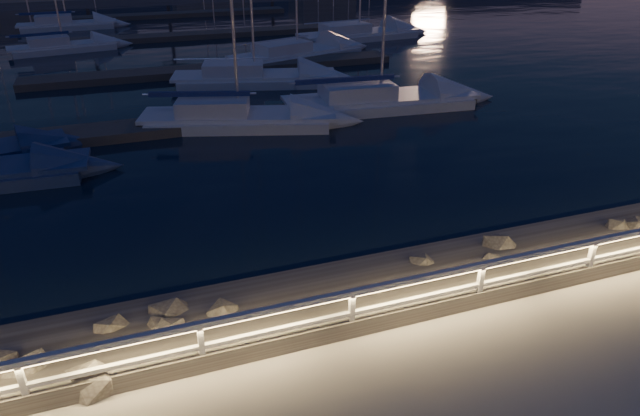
{
  "coord_description": "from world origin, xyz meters",
  "views": [
    {
      "loc": [
        -5.71,
        -8.51,
        7.52
      ],
      "look_at": [
        -1.25,
        4.0,
        0.85
      ],
      "focal_mm": 32.0,
      "sensor_mm": 36.0,
      "label": 1
    }
  ],
  "objects_px": {
    "sailboat_g": "(250,76)",
    "sailboat_n": "(65,24)",
    "sailboat_l": "(356,33)",
    "sailboat_f": "(234,116)",
    "sailboat_j": "(61,46)",
    "sailboat_c": "(376,99)",
    "guard_rail": "(438,284)",
    "sailboat_h": "(294,53)"
  },
  "relations": [
    {
      "from": "sailboat_h",
      "to": "sailboat_j",
      "type": "height_order",
      "value": "sailboat_h"
    },
    {
      "from": "sailboat_g",
      "to": "sailboat_l",
      "type": "distance_m",
      "value": 15.22
    },
    {
      "from": "sailboat_c",
      "to": "sailboat_h",
      "type": "height_order",
      "value": "sailboat_h"
    },
    {
      "from": "guard_rail",
      "to": "sailboat_c",
      "type": "height_order",
      "value": "sailboat_c"
    },
    {
      "from": "guard_rail",
      "to": "sailboat_l",
      "type": "xyz_separation_m",
      "value": [
        12.19,
        33.18,
        -0.91
      ]
    },
    {
      "from": "sailboat_j",
      "to": "sailboat_n",
      "type": "height_order",
      "value": "sailboat_n"
    },
    {
      "from": "guard_rail",
      "to": "sailboat_c",
      "type": "xyz_separation_m",
      "value": [
        5.95,
        16.0,
        -0.9
      ]
    },
    {
      "from": "sailboat_g",
      "to": "sailboat_n",
      "type": "distance_m",
      "value": 25.47
    },
    {
      "from": "sailboat_c",
      "to": "sailboat_j",
      "type": "relative_size",
      "value": 1.29
    },
    {
      "from": "sailboat_g",
      "to": "sailboat_h",
      "type": "height_order",
      "value": "sailboat_h"
    },
    {
      "from": "sailboat_j",
      "to": "sailboat_g",
      "type": "bearing_deg",
      "value": -61.55
    },
    {
      "from": "sailboat_j",
      "to": "sailboat_n",
      "type": "distance_m",
      "value": 9.98
    },
    {
      "from": "guard_rail",
      "to": "sailboat_h",
      "type": "xyz_separation_m",
      "value": [
        5.54,
        27.9,
        -0.92
      ]
    },
    {
      "from": "sailboat_c",
      "to": "sailboat_j",
      "type": "distance_m",
      "value": 24.81
    },
    {
      "from": "guard_rail",
      "to": "sailboat_h",
      "type": "relative_size",
      "value": 2.77
    },
    {
      "from": "sailboat_h",
      "to": "sailboat_n",
      "type": "distance_m",
      "value": 23.12
    },
    {
      "from": "guard_rail",
      "to": "sailboat_c",
      "type": "distance_m",
      "value": 17.1
    },
    {
      "from": "sailboat_g",
      "to": "sailboat_l",
      "type": "height_order",
      "value": "sailboat_l"
    },
    {
      "from": "sailboat_l",
      "to": "guard_rail",
      "type": "bearing_deg",
      "value": -116.1
    },
    {
      "from": "guard_rail",
      "to": "sailboat_f",
      "type": "xyz_separation_m",
      "value": [
        -1.08,
        15.64,
        -0.91
      ]
    },
    {
      "from": "sailboat_h",
      "to": "sailboat_l",
      "type": "distance_m",
      "value": 8.5
    },
    {
      "from": "sailboat_f",
      "to": "sailboat_h",
      "type": "bearing_deg",
      "value": 78.82
    },
    {
      "from": "sailboat_f",
      "to": "sailboat_n",
      "type": "distance_m",
      "value": 31.18
    },
    {
      "from": "sailboat_j",
      "to": "sailboat_n",
      "type": "xyz_separation_m",
      "value": [
        -0.13,
        9.98,
        0.02
      ]
    },
    {
      "from": "sailboat_g",
      "to": "sailboat_f",
      "type": "bearing_deg",
      "value": -94.4
    },
    {
      "from": "guard_rail",
      "to": "sailboat_n",
      "type": "bearing_deg",
      "value": 101.35
    },
    {
      "from": "guard_rail",
      "to": "sailboat_h",
      "type": "distance_m",
      "value": 28.46
    },
    {
      "from": "sailboat_g",
      "to": "sailboat_j",
      "type": "bearing_deg",
      "value": 142.86
    },
    {
      "from": "guard_rail",
      "to": "sailboat_g",
      "type": "distance_m",
      "value": 22.59
    },
    {
      "from": "sailboat_h",
      "to": "sailboat_l",
      "type": "xyz_separation_m",
      "value": [
        6.66,
        5.28,
        0.01
      ]
    },
    {
      "from": "sailboat_f",
      "to": "sailboat_l",
      "type": "relative_size",
      "value": 0.88
    },
    {
      "from": "sailboat_l",
      "to": "sailboat_h",
      "type": "bearing_deg",
      "value": -147.52
    },
    {
      "from": "guard_rail",
      "to": "sailboat_h",
      "type": "bearing_deg",
      "value": 78.78
    },
    {
      "from": "guard_rail",
      "to": "sailboat_f",
      "type": "relative_size",
      "value": 3.06
    },
    {
      "from": "sailboat_c",
      "to": "sailboat_g",
      "type": "xyz_separation_m",
      "value": [
        -4.64,
        6.54,
        -0.01
      ]
    },
    {
      "from": "sailboat_f",
      "to": "sailboat_j",
      "type": "height_order",
      "value": "sailboat_f"
    },
    {
      "from": "guard_rail",
      "to": "sailboat_j",
      "type": "height_order",
      "value": "sailboat_j"
    },
    {
      "from": "sailboat_f",
      "to": "sailboat_l",
      "type": "xyz_separation_m",
      "value": [
        13.28,
        17.55,
        -0.01
      ]
    },
    {
      "from": "sailboat_f",
      "to": "sailboat_g",
      "type": "xyz_separation_m",
      "value": [
        2.4,
        6.9,
        -0.01
      ]
    },
    {
      "from": "sailboat_f",
      "to": "sailboat_j",
      "type": "relative_size",
      "value": 1.17
    },
    {
      "from": "sailboat_c",
      "to": "sailboat_n",
      "type": "xyz_separation_m",
      "value": [
        -15.13,
        29.74,
        -0.03
      ]
    },
    {
      "from": "sailboat_f",
      "to": "sailboat_h",
      "type": "xyz_separation_m",
      "value": [
        6.62,
        12.27,
        -0.01
      ]
    }
  ]
}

